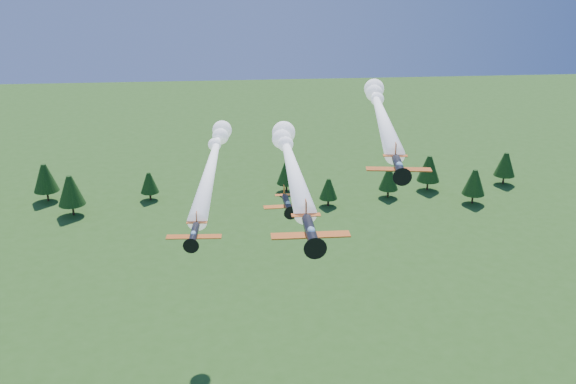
{
  "coord_description": "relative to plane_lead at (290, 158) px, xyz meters",
  "views": [
    {
      "loc": [
        -7.74,
        -70.99,
        72.07
      ],
      "look_at": [
        -1.2,
        0.0,
        44.77
      ],
      "focal_mm": 40.0,
      "sensor_mm": 36.0,
      "label": 1
    }
  ],
  "objects": [
    {
      "name": "plane_lead",
      "position": [
        0.0,
        0.0,
        0.0
      ],
      "size": [
        8.28,
        44.63,
        3.7
      ],
      "rotation": [
        0.0,
        0.0,
        -0.01
      ],
      "color": "black",
      "rests_on": "ground"
    },
    {
      "name": "plane_left",
      "position": [
        -11.24,
        16.7,
        -5.25
      ],
      "size": [
        8.14,
        52.74,
        3.7
      ],
      "rotation": [
        0.0,
        0.0,
        -0.06
      ],
      "color": "black",
      "rests_on": "ground"
    },
    {
      "name": "plane_right",
      "position": [
        16.03,
        14.68,
        3.04
      ],
      "size": [
        12.48,
        51.14,
        3.7
      ],
      "rotation": [
        0.0,
        0.0,
        -0.15
      ],
      "color": "black",
      "rests_on": "ground"
    },
    {
      "name": "plane_slot",
      "position": [
        -0.95,
        -6.56,
        -4.17
      ],
      "size": [
        6.44,
        7.0,
        2.27
      ],
      "rotation": [
        0.0,
        0.0,
        0.05
      ],
      "color": "black",
      "rests_on": "ground"
    },
    {
      "name": "treeline",
      "position": [
        1.33,
        96.38,
        -37.7
      ],
      "size": [
        173.79,
        22.12,
        11.9
      ],
      "color": "#382314",
      "rests_on": "ground"
    }
  ]
}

